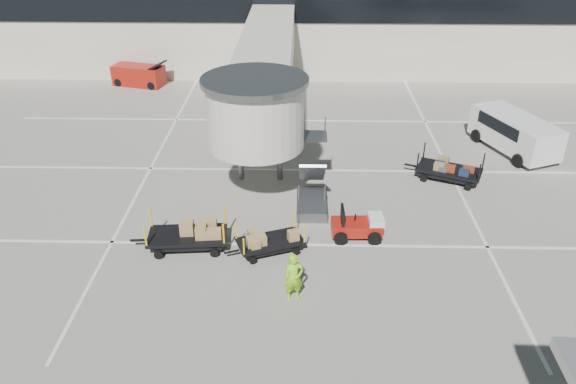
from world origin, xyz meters
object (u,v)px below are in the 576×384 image
box_cart_far (185,237)px  minivan (513,130)px  baggage_tug (358,226)px  ground_worker (294,277)px  box_cart_near (272,241)px  suitcase_cart (448,171)px  belt_loader (139,75)px

box_cart_far → minivan: 19.62m
baggage_tug → ground_worker: 5.00m
box_cart_near → minivan: bearing=17.2°
baggage_tug → minivan: size_ratio=0.39×
box_cart_far → minivan: (16.76, 10.18, 0.66)m
baggage_tug → ground_worker: (-2.71, -4.18, 0.46)m
suitcase_cart → minivan: minivan is taller
baggage_tug → box_cart_far: (-7.30, -1.02, 0.04)m
baggage_tug → box_cart_far: 7.37m
box_cart_near → box_cart_far: bearing=156.8°
box_cart_far → belt_loader: (-7.36, 21.15, 0.18)m
suitcase_cart → belt_loader: 24.65m
ground_worker → suitcase_cart: bearing=35.3°
ground_worker → minivan: 18.06m
ground_worker → belt_loader: 27.09m
baggage_tug → belt_loader: bearing=124.6°
suitcase_cart → belt_loader: bearing=166.8°
suitcase_cart → ground_worker: (-7.80, -9.56, 0.45)m
baggage_tug → box_cart_far: bearing=-173.5°
ground_worker → belt_loader: ground_worker is taller
minivan → box_cart_far: bearing=-170.9°
belt_loader → ground_worker: bearing=-48.7°
box_cart_far → ground_worker: ground_worker is taller
baggage_tug → suitcase_cart: suitcase_cart is taller
box_cart_far → minivan: size_ratio=0.70×
box_cart_far → belt_loader: size_ratio=0.95×
suitcase_cart → box_cart_near: suitcase_cart is taller
suitcase_cart → box_cart_near: (-8.75, -6.54, -0.03)m
baggage_tug → ground_worker: size_ratio=1.14×
minivan → baggage_tug: bearing=-158.1°
ground_worker → minivan: bearing=32.1°
box_cart_far → minivan: bearing=26.5°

